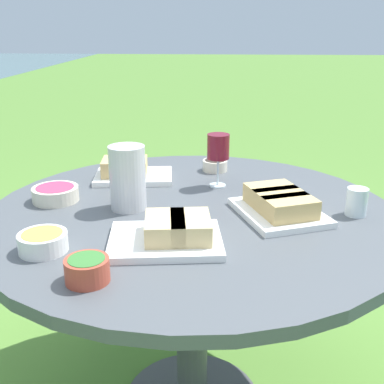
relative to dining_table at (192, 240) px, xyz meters
The scene contains 11 objects.
dining_table is the anchor object (origin of this frame).
water_pitcher 0.29m from the dining_table, 90.33° to the left, with size 0.12×0.12×0.21m.
wine_glass 0.35m from the dining_table, 18.30° to the right, with size 0.08×0.08×0.19m.
platter_bread_main 0.31m from the dining_table, 96.67° to the right, with size 0.35×0.32×0.08m.
platter_charcuterie 0.42m from the dining_table, 41.07° to the left, with size 0.23×0.31×0.08m.
platter_sandwich_side 0.29m from the dining_table, behind, with size 0.27×0.33×0.08m.
bowl_fries 0.51m from the dining_table, 130.78° to the left, with size 0.13×0.13×0.05m.
bowl_salad 0.53m from the dining_table, 155.42° to the left, with size 0.10×0.10×0.06m.
bowl_olives 0.46m from the dining_table, ahead, with size 0.10×0.10×0.04m.
bowl_dip_red 0.48m from the dining_table, 83.82° to the left, with size 0.15×0.15×0.05m.
cup_water_near 0.53m from the dining_table, 91.34° to the right, with size 0.07×0.07×0.09m.
Camera 1 is at (-1.43, -0.09, 1.35)m, focal length 45.00 mm.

